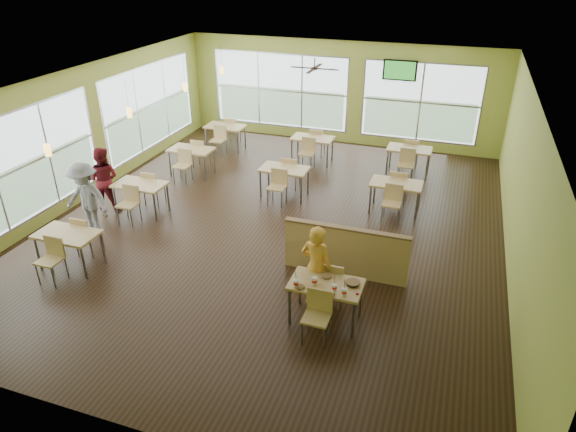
{
  "coord_description": "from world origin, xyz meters",
  "views": [
    {
      "loc": [
        3.66,
        -9.8,
        5.63
      ],
      "look_at": [
        0.79,
        -1.39,
        1.0
      ],
      "focal_mm": 32.0,
      "sensor_mm": 36.0,
      "label": 1
    }
  ],
  "objects_px": {
    "main_table": "(326,289)",
    "food_basket": "(353,283)",
    "man_plaid": "(316,267)",
    "half_wall_divider": "(346,251)"
  },
  "relations": [
    {
      "from": "half_wall_divider",
      "to": "man_plaid",
      "type": "relative_size",
      "value": 1.52
    },
    {
      "from": "main_table",
      "to": "man_plaid",
      "type": "bearing_deg",
      "value": 126.95
    },
    {
      "from": "food_basket",
      "to": "main_table",
      "type": "bearing_deg",
      "value": -165.98
    },
    {
      "from": "main_table",
      "to": "food_basket",
      "type": "relative_size",
      "value": 6.11
    },
    {
      "from": "main_table",
      "to": "man_plaid",
      "type": "distance_m",
      "value": 0.47
    },
    {
      "from": "half_wall_divider",
      "to": "man_plaid",
      "type": "xyz_separation_m",
      "value": [
        -0.27,
        -1.09,
        0.27
      ]
    },
    {
      "from": "half_wall_divider",
      "to": "man_plaid",
      "type": "distance_m",
      "value": 1.16
    },
    {
      "from": "half_wall_divider",
      "to": "man_plaid",
      "type": "bearing_deg",
      "value": -103.8
    },
    {
      "from": "man_plaid",
      "to": "half_wall_divider",
      "type": "bearing_deg",
      "value": -93.69
    },
    {
      "from": "main_table",
      "to": "food_basket",
      "type": "bearing_deg",
      "value": 14.02
    }
  ]
}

